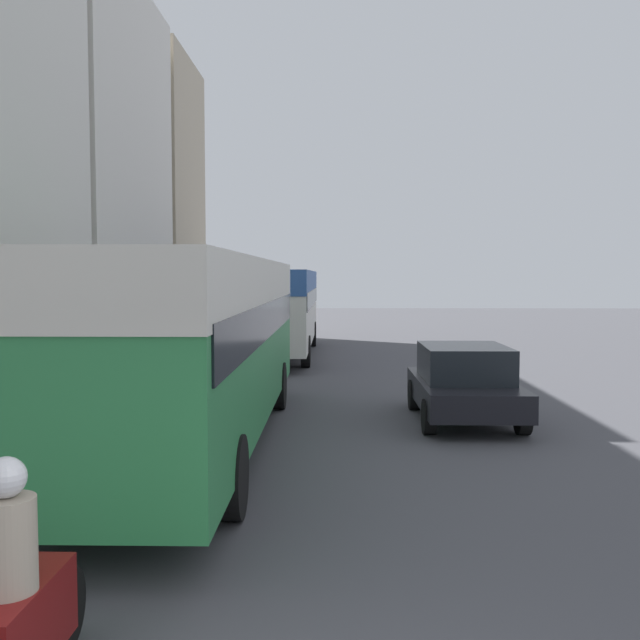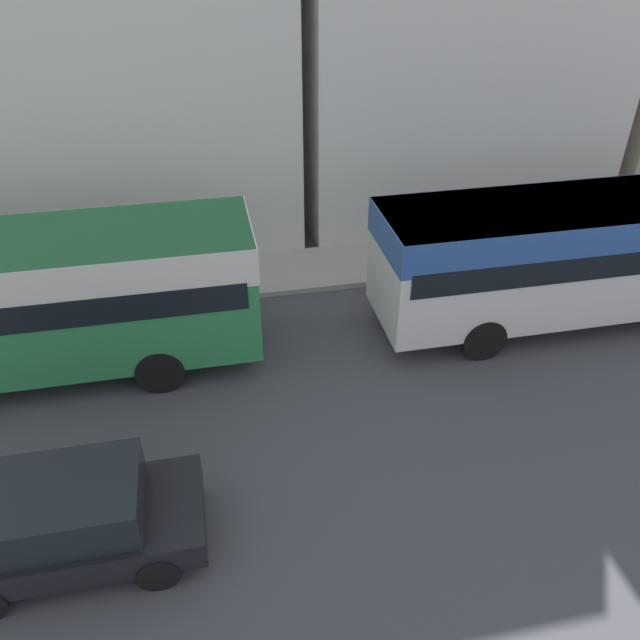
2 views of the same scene
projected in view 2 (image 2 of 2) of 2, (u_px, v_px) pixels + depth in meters
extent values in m
cube|color=silver|center=(93.00, 10.00, 16.05)|extent=(5.61, 9.93, 12.28)
cylinder|color=black|center=(161.00, 309.00, 14.69)|extent=(0.28, 1.00, 1.00)
cylinder|color=black|center=(160.00, 370.00, 12.78)|extent=(0.28, 1.00, 1.00)
cube|color=silver|center=(606.00, 250.00, 14.45)|extent=(2.43, 10.76, 2.53)
cube|color=#2D569E|center=(616.00, 215.00, 13.95)|extent=(2.45, 10.81, 0.76)
cube|color=black|center=(609.00, 238.00, 14.27)|extent=(2.48, 10.32, 0.56)
cylinder|color=black|center=(446.00, 287.00, 15.51)|extent=(0.28, 1.00, 1.00)
cylinder|color=black|center=(483.00, 339.00, 13.70)|extent=(0.28, 1.00, 1.00)
cube|color=black|center=(77.00, 527.00, 9.51)|extent=(1.83, 3.85, 0.50)
cube|color=black|center=(68.00, 502.00, 9.18)|extent=(1.61, 2.12, 0.67)
cylinder|color=black|center=(9.00, 507.00, 10.13)|extent=(0.22, 0.64, 0.64)
cylinder|color=black|center=(158.00, 571.00, 9.17)|extent=(0.22, 0.64, 0.64)
cylinder|color=black|center=(159.00, 484.00, 10.53)|extent=(0.22, 0.64, 0.64)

